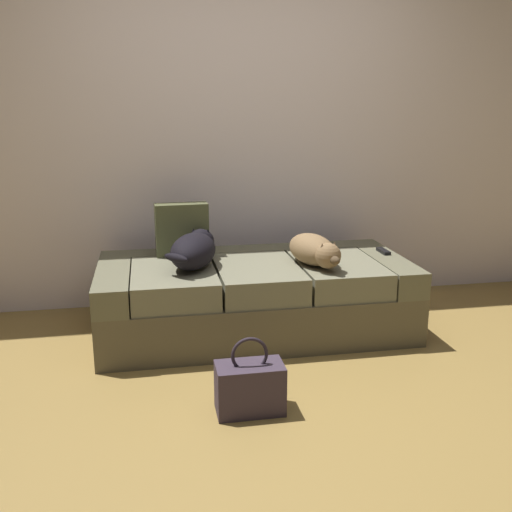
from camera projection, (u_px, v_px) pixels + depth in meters
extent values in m
plane|color=olive|center=(295.00, 412.00, 2.76)|extent=(10.00, 10.00, 0.00)
cube|color=silver|center=(236.00, 107.00, 4.07)|extent=(6.40, 0.10, 2.80)
cube|color=brown|center=(255.00, 308.00, 3.72)|extent=(1.94, 0.92, 0.30)
cube|color=#636149|center=(114.00, 282.00, 3.50)|extent=(0.20, 0.92, 0.16)
cube|color=#636149|center=(384.00, 267.00, 3.81)|extent=(0.20, 0.92, 0.16)
cube|color=#636149|center=(245.00, 259.00, 4.00)|extent=(1.54, 0.20, 0.16)
cube|color=#706E56|center=(174.00, 283.00, 3.47)|extent=(0.50, 0.71, 0.16)
cube|color=#706E56|center=(258.00, 279.00, 3.56)|extent=(0.50, 0.71, 0.16)
cube|color=#706E56|center=(337.00, 274.00, 3.66)|extent=(0.50, 0.71, 0.16)
ellipsoid|color=black|center=(193.00, 251.00, 3.48)|extent=(0.39, 0.51, 0.21)
sphere|color=black|center=(201.00, 242.00, 3.68)|extent=(0.17, 0.17, 0.17)
ellipsoid|color=black|center=(204.00, 241.00, 3.76)|extent=(0.09, 0.11, 0.06)
cone|color=black|center=(194.00, 232.00, 3.67)|extent=(0.04, 0.04, 0.05)
cone|color=black|center=(208.00, 233.00, 3.66)|extent=(0.04, 0.04, 0.05)
ellipsoid|color=black|center=(176.00, 258.00, 3.28)|extent=(0.16, 0.17, 0.05)
ellipsoid|color=olive|center=(312.00, 249.00, 3.57)|extent=(0.32, 0.45, 0.19)
sphere|color=olive|center=(328.00, 256.00, 3.39)|extent=(0.15, 0.15, 0.15)
ellipsoid|color=#4F3D27|center=(334.00, 260.00, 3.33)|extent=(0.08, 0.10, 0.05)
cone|color=#4F3D27|center=(335.00, 246.00, 3.39)|extent=(0.04, 0.04, 0.04)
cone|color=#4F3D27|center=(322.00, 247.00, 3.36)|extent=(0.04, 0.04, 0.04)
ellipsoid|color=olive|center=(304.00, 241.00, 3.74)|extent=(0.17, 0.09, 0.04)
cube|color=black|center=(383.00, 251.00, 3.85)|extent=(0.04, 0.15, 0.02)
cube|color=#4D5032|center=(182.00, 229.00, 3.76)|extent=(0.35, 0.14, 0.34)
cube|color=#3A2F3D|center=(250.00, 388.00, 2.74)|extent=(0.32, 0.18, 0.24)
torus|color=#29212B|center=(250.00, 355.00, 2.69)|extent=(0.18, 0.02, 0.18)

